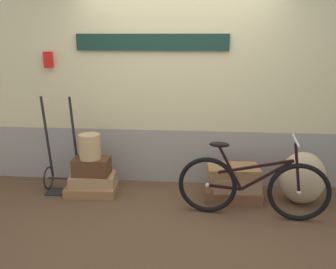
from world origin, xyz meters
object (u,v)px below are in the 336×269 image
suitcase_3 (233,193)px  suitcase_0 (92,189)px  bicycle (252,187)px  suitcase_1 (93,180)px  suitcase_5 (233,171)px  wicker_basket (90,147)px  burlap_sack (302,178)px  suitcase_2 (92,166)px  luggage_trolley (63,170)px  suitcase_4 (235,182)px

suitcase_3 → suitcase_0: bearing=-176.7°
bicycle → suitcase_1: bearing=167.0°
suitcase_5 → wicker_basket: 1.77m
suitcase_5 → bicycle: bicycle is taller
suitcase_0 → bicycle: size_ratio=0.39×
suitcase_5 → suitcase_0: bearing=177.4°
suitcase_1 → suitcase_3: suitcase_1 is taller
suitcase_3 → bicycle: (0.15, -0.42, 0.28)m
wicker_basket → burlap_sack: (2.55, -0.02, -0.31)m
suitcase_1 → burlap_sack: 2.55m
suitcase_2 → luggage_trolley: 0.42m
suitcase_2 → suitcase_5: bearing=-0.6°
suitcase_5 → bicycle: 0.45m
suitcase_3 → suitcase_5: size_ratio=1.10×
suitcase_5 → burlap_sack: bearing=-3.8°
suitcase_5 → luggage_trolley: luggage_trolley is taller
suitcase_4 → bicycle: 0.43m
suitcase_0 → suitcase_3: bearing=-2.1°
luggage_trolley → suitcase_2: bearing=-9.7°
luggage_trolley → bicycle: bearing=-12.3°
wicker_basket → suitcase_1: bearing=66.6°
burlap_sack → bicycle: 0.76m
suitcase_1 → suitcase_4: size_ratio=0.99×
suitcase_4 → wicker_basket: size_ratio=1.81×
suitcase_2 → bicycle: bearing=-12.8°
suitcase_2 → wicker_basket: 0.26m
suitcase_4 → suitcase_5: 0.15m
suitcase_5 → suitcase_4: bearing=-34.8°
suitcase_3 → burlap_sack: burlap_sack is taller
suitcase_1 → luggage_trolley: size_ratio=0.45×
suitcase_4 → suitcase_5: size_ratio=0.92×
suitcase_0 → luggage_trolley: size_ratio=0.51×
suitcase_1 → wicker_basket: size_ratio=1.79×
suitcase_4 → burlap_sack: (0.78, 0.00, 0.09)m
suitcase_3 → luggage_trolley: luggage_trolley is taller
wicker_basket → bicycle: (1.91, -0.42, -0.27)m
suitcase_2 → luggage_trolley: size_ratio=0.36×
suitcase_0 → suitcase_5: bearing=-2.4°
bicycle → suitcase_4: bearing=108.5°
suitcase_1 → luggage_trolley: 0.42m
suitcase_0 → suitcase_3: (1.77, 0.01, 0.01)m
suitcase_1 → suitcase_3: size_ratio=0.83×
luggage_trolley → bicycle: size_ratio=0.76×
wicker_basket → burlap_sack: bearing=-0.5°
suitcase_0 → bicycle: 1.98m
luggage_trolley → suitcase_5: bearing=-2.4°
suitcase_1 → wicker_basket: 0.44m
suitcase_2 → luggage_trolley: luggage_trolley is taller
suitcase_5 → bicycle: size_ratio=0.38×
suitcase_5 → suitcase_2: bearing=176.8°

